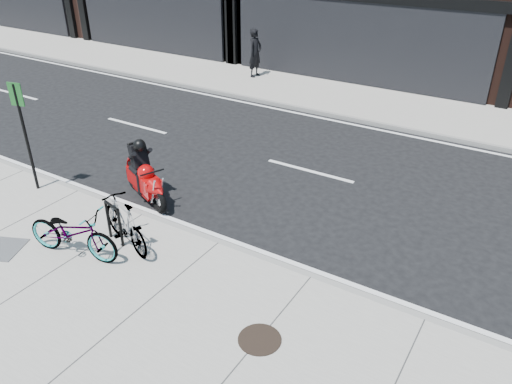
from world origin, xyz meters
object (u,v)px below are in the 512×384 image
Objects in this scene: bicycle_rear at (125,223)px; sign_post at (24,128)px; pedestrian at (255,53)px; motorcycle at (146,178)px; utility_grate at (1,249)px; bicycle_front at (73,232)px; manhole_cover at (260,339)px; bike_rack at (114,220)px.

bicycle_rear is 0.66× the size of sign_post.
bicycle_rear is 11.97m from pedestrian.
motorcycle is 0.75× the size of sign_post.
sign_post is (-1.49, 1.95, 1.50)m from utility_grate.
motorcycle is at bearing 72.46° from utility_grate.
pedestrian is at bearing 99.67° from utility_grate.
utility_grate is 2.87m from sign_post.
pedestrian is at bearing 4.95° from bicycle_front.
motorcycle is at bearing -1.44° from bicycle_front.
pedestrian reaches higher than bicycle_front.
bicycle_rear is 2.53× the size of manhole_cover.
sign_post reaches higher than bike_rack.
pedestrian reaches higher than manhole_cover.
utility_grate is at bearing -66.71° from sign_post.
bike_rack is 0.27m from bicycle_rear.
bicycle_front is 2.87× the size of manhole_cover.
pedestrian is 2.45× the size of utility_grate.
bike_rack is 2.21m from utility_grate.
motorcycle reaches higher than bicycle_rear.
sign_post is at bearing -172.94° from pedestrian.
bicycle_front is 12.49m from pedestrian.
utility_grate is at bearing -166.83° from pedestrian.
pedestrian reaches higher than bike_rack.
bicycle_front is 2.41m from motorcycle.
motorcycle is at bearing -129.41° from bicycle_rear.
bike_rack is at bearing 38.91° from utility_grate.
manhole_cover is (7.56, -12.01, -0.91)m from pedestrian.
manhole_cover is (4.04, -0.03, -0.49)m from bicycle_front.
motorcycle reaches higher than bike_rack.
bicycle_rear is at bearing -156.44° from pedestrian.
pedestrian is at bearing 130.57° from motorcycle.
utility_grate is at bearing -173.55° from manhole_cover.
bike_rack is 3.38m from sign_post.
bicycle_front is at bearing 179.55° from manhole_cover.
bike_rack is at bearing -43.76° from motorcycle.
pedestrian is at bearing 122.20° from manhole_cover.
motorcycle is (-1.00, 1.64, -0.03)m from bicycle_rear.
bicycle_front reaches higher than bike_rack.
utility_grate is (-1.37, -0.64, -0.49)m from bicycle_front.
motorcycle is 2.85× the size of manhole_cover.
bicycle_rear reaches higher than utility_grate.
bike_rack is 0.50× the size of bicycle_rear.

